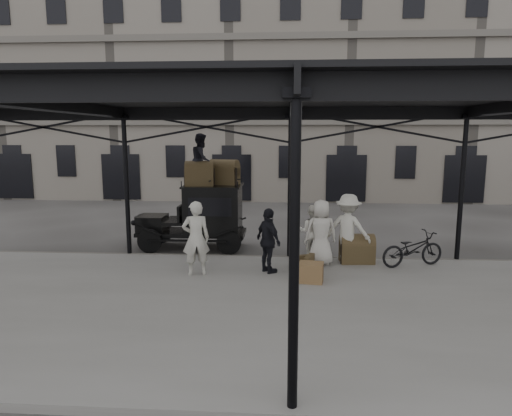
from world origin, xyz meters
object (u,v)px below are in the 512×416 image
at_px(porter_official, 268,241).
at_px(porter_left, 196,238).
at_px(bicycle, 413,249).
at_px(steamer_trunk_roof_near, 200,175).
at_px(steamer_trunk_platform, 357,251).
at_px(taxi, 204,214).

bearing_deg(porter_official, porter_left, 63.92).
bearing_deg(porter_left, bicycle, 177.26).
height_order(porter_official, steamer_trunk_roof_near, steamer_trunk_roof_near).
relative_size(porter_left, porter_official, 1.13).
distance_m(bicycle, steamer_trunk_platform, 1.54).
bearing_deg(steamer_trunk_roof_near, steamer_trunk_platform, -24.13).
height_order(bicycle, steamer_trunk_roof_near, steamer_trunk_roof_near).
height_order(taxi, bicycle, taxi).
relative_size(porter_official, steamer_trunk_roof_near, 1.92).
xyz_separation_m(porter_official, bicycle, (4.03, 0.86, -0.38)).
bearing_deg(taxi, porter_left, -83.43).
xyz_separation_m(porter_official, steamer_trunk_roof_near, (-2.37, 2.77, 1.49)).
height_order(bicycle, steamer_trunk_platform, bicycle).
distance_m(porter_left, porter_official, 1.93).
height_order(taxi, porter_left, taxi).
relative_size(taxi, bicycle, 1.92).
height_order(porter_left, steamer_trunk_platform, porter_left).
bearing_deg(steamer_trunk_platform, steamer_trunk_roof_near, 158.26).
distance_m(bicycle, steamer_trunk_roof_near, 6.93).
xyz_separation_m(taxi, steamer_trunk_roof_near, (-0.08, -0.25, 1.31)).
bearing_deg(porter_left, porter_official, 175.40).
xyz_separation_m(porter_left, porter_official, (1.90, 0.31, -0.11)).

